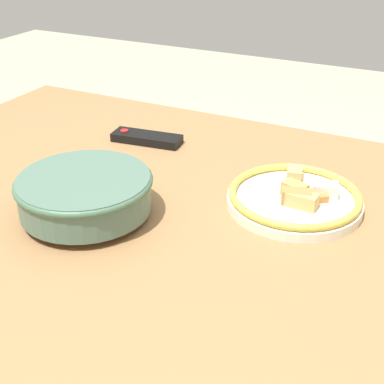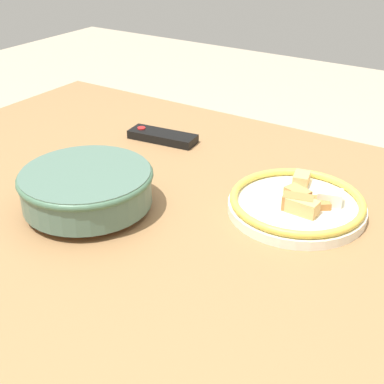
{
  "view_description": "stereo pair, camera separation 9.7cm",
  "coord_description": "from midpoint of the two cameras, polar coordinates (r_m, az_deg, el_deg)",
  "views": [
    {
      "loc": [
        0.34,
        -0.73,
        1.28
      ],
      "look_at": [
        -0.04,
        0.03,
        0.82
      ],
      "focal_mm": 50.0,
      "sensor_mm": 36.0,
      "label": 1
    },
    {
      "loc": [
        0.42,
        -0.68,
        1.28
      ],
      "look_at": [
        -0.04,
        0.03,
        0.82
      ],
      "focal_mm": 50.0,
      "sensor_mm": 36.0,
      "label": 2
    }
  ],
  "objects": [
    {
      "name": "dining_table",
      "position": [
        0.99,
        -1.39,
        -7.22
      ],
      "size": [
        1.58,
        1.03,
        0.78
      ],
      "color": "olive",
      "rests_on": "ground_plane"
    },
    {
      "name": "noodle_bowl",
      "position": [
        0.98,
        -14.14,
        -0.17
      ],
      "size": [
        0.24,
        0.24,
        0.08
      ],
      "color": "#4C6B5B",
      "rests_on": "dining_table"
    },
    {
      "name": "food_plate",
      "position": [
        1.0,
        8.25,
        -0.71
      ],
      "size": [
        0.25,
        0.25,
        0.05
      ],
      "color": "silver",
      "rests_on": "dining_table"
    },
    {
      "name": "tv_remote",
      "position": [
        1.28,
        -7.04,
        5.67
      ],
      "size": [
        0.17,
        0.07,
        0.02
      ],
      "rotation": [
        0.0,
        0.0,
        1.69
      ],
      "color": "black",
      "rests_on": "dining_table"
    }
  ]
}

